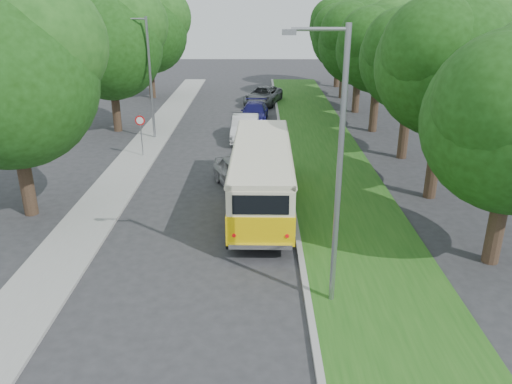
{
  "coord_description": "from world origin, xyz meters",
  "views": [
    {
      "loc": [
        2.1,
        -15.29,
        8.6
      ],
      "look_at": [
        2.01,
        2.76,
        1.5
      ],
      "focal_mm": 35.0,
      "sensor_mm": 36.0,
      "label": 1
    }
  ],
  "objects_px": {
    "lamppost_near": "(336,165)",
    "vintage_bus": "(262,177)",
    "car_grey": "(263,95)",
    "car_blue": "(254,113)",
    "car_white": "(245,128)",
    "car_silver": "(240,174)",
    "lamppost_far": "(148,74)"
  },
  "relations": [
    {
      "from": "lamppost_near",
      "to": "vintage_bus",
      "type": "height_order",
      "value": "lamppost_near"
    },
    {
      "from": "vintage_bus",
      "to": "car_grey",
      "type": "xyz_separation_m",
      "value": [
        0.26,
        22.49,
        -0.7
      ]
    },
    {
      "from": "lamppost_near",
      "to": "car_blue",
      "type": "relative_size",
      "value": 1.7
    },
    {
      "from": "vintage_bus",
      "to": "car_white",
      "type": "relative_size",
      "value": 2.07
    },
    {
      "from": "car_silver",
      "to": "car_blue",
      "type": "bearing_deg",
      "value": 67.33
    },
    {
      "from": "car_grey",
      "to": "car_white",
      "type": "bearing_deg",
      "value": -80.92
    },
    {
      "from": "lamppost_near",
      "to": "car_blue",
      "type": "xyz_separation_m",
      "value": [
        -2.4,
        23.22,
        -3.69
      ]
    },
    {
      "from": "vintage_bus",
      "to": "car_blue",
      "type": "relative_size",
      "value": 2.04
    },
    {
      "from": "lamppost_far",
      "to": "car_silver",
      "type": "bearing_deg",
      "value": -56.63
    },
    {
      "from": "car_silver",
      "to": "lamppost_near",
      "type": "bearing_deg",
      "value": -92.71
    },
    {
      "from": "lamppost_near",
      "to": "car_silver",
      "type": "xyz_separation_m",
      "value": [
        -3.0,
        9.53,
        -3.64
      ]
    },
    {
      "from": "lamppost_near",
      "to": "car_silver",
      "type": "relative_size",
      "value": 1.86
    },
    {
      "from": "car_blue",
      "to": "vintage_bus",
      "type": "bearing_deg",
      "value": -84.93
    },
    {
      "from": "car_white",
      "to": "car_blue",
      "type": "height_order",
      "value": "car_white"
    },
    {
      "from": "lamppost_near",
      "to": "car_white",
      "type": "distance_m",
      "value": 18.97
    },
    {
      "from": "car_silver",
      "to": "car_grey",
      "type": "bearing_deg",
      "value": 66.15
    },
    {
      "from": "lamppost_far",
      "to": "car_silver",
      "type": "relative_size",
      "value": 1.74
    },
    {
      "from": "car_blue",
      "to": "car_grey",
      "type": "xyz_separation_m",
      "value": [
        0.7,
        6.46,
        0.05
      ]
    },
    {
      "from": "car_grey",
      "to": "lamppost_near",
      "type": "bearing_deg",
      "value": -71.31
    },
    {
      "from": "lamppost_near",
      "to": "car_white",
      "type": "relative_size",
      "value": 1.72
    },
    {
      "from": "lamppost_far",
      "to": "car_silver",
      "type": "height_order",
      "value": "lamppost_far"
    },
    {
      "from": "car_silver",
      "to": "car_grey",
      "type": "relative_size",
      "value": 0.82
    },
    {
      "from": "car_blue",
      "to": "lamppost_far",
      "type": "bearing_deg",
      "value": -140.53
    },
    {
      "from": "lamppost_near",
      "to": "lamppost_far",
      "type": "height_order",
      "value": "lamppost_near"
    },
    {
      "from": "car_grey",
      "to": "car_silver",
      "type": "bearing_deg",
      "value": -78.27
    },
    {
      "from": "car_silver",
      "to": "car_grey",
      "type": "height_order",
      "value": "car_silver"
    },
    {
      "from": "car_blue",
      "to": "car_grey",
      "type": "distance_m",
      "value": 6.5
    },
    {
      "from": "car_white",
      "to": "car_grey",
      "type": "height_order",
      "value": "car_white"
    },
    {
      "from": "vintage_bus",
      "to": "car_blue",
      "type": "xyz_separation_m",
      "value": [
        -0.44,
        16.03,
        -0.74
      ]
    },
    {
      "from": "vintage_bus",
      "to": "car_grey",
      "type": "bearing_deg",
      "value": 90.18
    },
    {
      "from": "lamppost_far",
      "to": "car_silver",
      "type": "xyz_separation_m",
      "value": [
        5.91,
        -8.97,
        -3.38
      ]
    },
    {
      "from": "lamppost_near",
      "to": "car_grey",
      "type": "distance_m",
      "value": 29.95
    }
  ]
}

